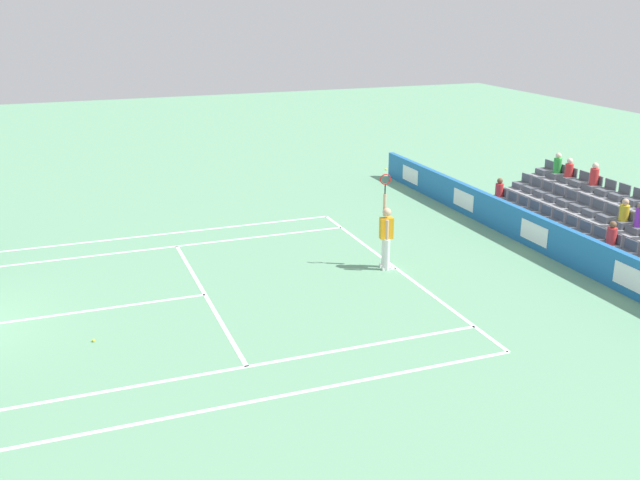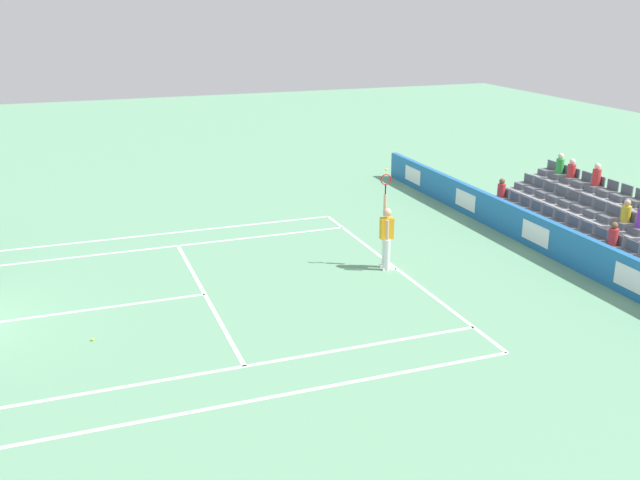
# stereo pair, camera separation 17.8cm
# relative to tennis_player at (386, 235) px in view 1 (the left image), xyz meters

# --- Properties ---
(line_baseline) EXTENTS (10.97, 0.10, 0.01)m
(line_baseline) POSITION_rel_tennis_player_xyz_m (-0.11, -0.29, -0.99)
(line_baseline) COLOR white
(line_baseline) RESTS_ON ground
(line_service) EXTENTS (8.23, 0.10, 0.01)m
(line_service) POSITION_rel_tennis_player_xyz_m (-0.11, 5.20, -0.99)
(line_service) COLOR white
(line_service) RESTS_ON ground
(line_centre_service) EXTENTS (0.10, 6.40, 0.01)m
(line_centre_service) POSITION_rel_tennis_player_xyz_m (-0.11, 8.40, -0.99)
(line_centre_service) COLOR white
(line_centre_service) RESTS_ON ground
(line_singles_sideline_left) EXTENTS (0.10, 11.89, 0.01)m
(line_singles_sideline_left) POSITION_rel_tennis_player_xyz_m (4.00, 5.66, -0.99)
(line_singles_sideline_left) COLOR white
(line_singles_sideline_left) RESTS_ON ground
(line_singles_sideline_right) EXTENTS (0.10, 11.89, 0.01)m
(line_singles_sideline_right) POSITION_rel_tennis_player_xyz_m (-4.23, 5.66, -0.99)
(line_singles_sideline_right) COLOR white
(line_singles_sideline_right) RESTS_ON ground
(line_doubles_sideline_left) EXTENTS (0.10, 11.89, 0.01)m
(line_doubles_sideline_left) POSITION_rel_tennis_player_xyz_m (5.37, 5.66, -0.99)
(line_doubles_sideline_left) COLOR white
(line_doubles_sideline_left) RESTS_ON ground
(line_doubles_sideline_right) EXTENTS (0.10, 11.89, 0.01)m
(line_doubles_sideline_right) POSITION_rel_tennis_player_xyz_m (-5.60, 5.66, -0.99)
(line_doubles_sideline_right) COLOR white
(line_doubles_sideline_right) RESTS_ON ground
(line_centre_mark) EXTENTS (0.10, 0.20, 0.01)m
(line_centre_mark) POSITION_rel_tennis_player_xyz_m (-0.11, -0.19, -0.99)
(line_centre_mark) COLOR white
(line_centre_mark) RESTS_ON ground
(sponsor_barrier) EXTENTS (20.24, 0.22, 1.05)m
(sponsor_barrier) POSITION_rel_tennis_player_xyz_m (-0.11, -5.03, -0.47)
(sponsor_barrier) COLOR #1E66AD
(sponsor_barrier) RESTS_ON ground
(tennis_player) EXTENTS (0.52, 0.39, 2.85)m
(tennis_player) POSITION_rel_tennis_player_xyz_m (0.00, 0.00, 0.00)
(tennis_player) COLOR white
(tennis_player) RESTS_ON ground
(stadium_stand) EXTENTS (8.06, 2.85, 2.21)m
(stadium_stand) POSITION_rel_tennis_player_xyz_m (-0.11, -7.35, -0.44)
(stadium_stand) COLOR gray
(stadium_stand) RESTS_ON ground
(loose_tennis_ball) EXTENTS (0.07, 0.07, 0.07)m
(loose_tennis_ball) POSITION_rel_tennis_player_xyz_m (-1.90, 8.10, -0.96)
(loose_tennis_ball) COLOR #D1E533
(loose_tennis_ball) RESTS_ON ground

